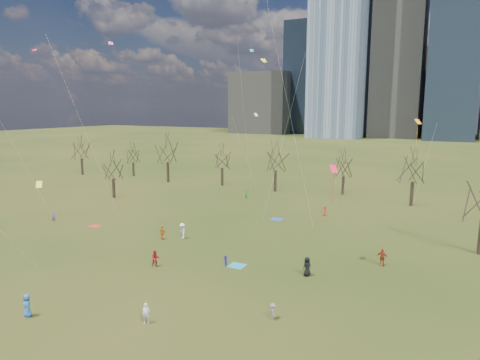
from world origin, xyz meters
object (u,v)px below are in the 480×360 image
at_px(person_2, 156,258).
at_px(person_0, 27,306).
at_px(person_4, 163,233).
at_px(blanket_teal, 237,266).
at_px(blanket_navy, 277,219).
at_px(person_1, 146,313).
at_px(blanket_crimson, 95,226).

bearing_deg(person_2, person_0, -149.76).
relative_size(person_0, person_4, 1.06).
bearing_deg(person_0, person_2, 104.21).
height_order(blanket_teal, person_0, person_0).
bearing_deg(person_2, blanket_teal, -21.21).
xyz_separation_m(blanket_navy, person_0, (-5.86, -35.06, 0.88)).
bearing_deg(person_2, person_1, -105.32).
height_order(person_2, person_4, person_2).
bearing_deg(person_0, blanket_navy, 104.28).
height_order(blanket_navy, person_1, person_1).
distance_m(blanket_navy, person_2, 22.73).
bearing_deg(blanket_navy, person_0, -99.49).
bearing_deg(person_0, blanket_teal, 84.74).
height_order(person_0, person_4, person_0).
distance_m(blanket_teal, person_4, 12.45).
height_order(person_1, person_2, person_2).
bearing_deg(person_0, person_1, 44.59).
bearing_deg(person_4, person_2, 134.34).
bearing_deg(blanket_teal, person_1, -92.30).
relative_size(person_0, person_2, 1.04).
distance_m(blanket_teal, blanket_navy, 18.79).
xyz_separation_m(person_0, person_2, (2.13, 12.65, -0.03)).
bearing_deg(blanket_teal, blanket_navy, 100.22).
xyz_separation_m(blanket_navy, person_4, (-8.57, -14.95, 0.83)).
relative_size(person_1, person_2, 0.92).
bearing_deg(blanket_teal, person_0, -119.02).
bearing_deg(blanket_crimson, blanket_navy, 35.56).
xyz_separation_m(person_1, person_2, (-6.53, 9.36, 0.07)).
relative_size(person_0, person_1, 1.13).
height_order(blanket_crimson, person_1, person_1).
distance_m(person_2, person_4, 8.89).
bearing_deg(person_1, blanket_navy, 66.05).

